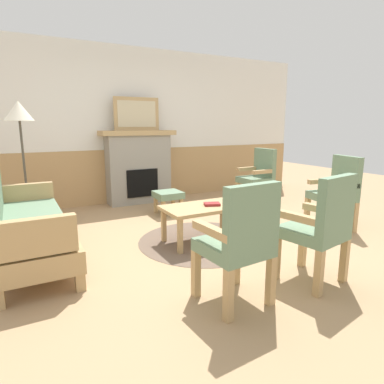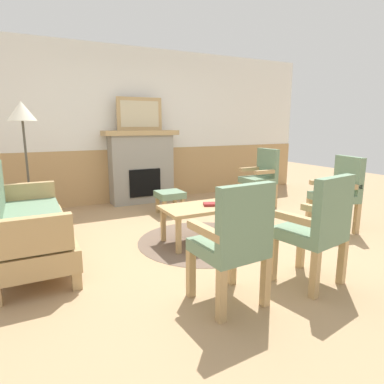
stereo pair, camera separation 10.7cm
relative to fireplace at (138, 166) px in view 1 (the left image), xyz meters
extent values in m
plane|color=tan|center=(0.00, -2.35, -0.65)|extent=(14.00, 14.00, 0.00)
cube|color=white|center=(0.00, 0.25, 0.70)|extent=(7.20, 0.12, 2.70)
cube|color=tan|center=(0.00, 0.18, -0.18)|extent=(7.20, 0.02, 0.95)
cube|color=gray|center=(0.00, 0.00, -0.05)|extent=(1.10, 0.36, 1.20)
cube|color=black|center=(0.00, -0.19, -0.27)|extent=(0.56, 0.02, 0.48)
cube|color=tan|center=(0.00, 0.00, 0.59)|extent=(1.30, 0.44, 0.08)
cube|color=tan|center=(0.00, 0.00, 0.91)|extent=(0.80, 0.03, 0.56)
cube|color=beige|center=(0.00, -0.02, 0.91)|extent=(0.68, 0.01, 0.44)
cube|color=tan|center=(-1.54, -2.85, -0.57)|extent=(0.08, 0.08, 0.16)
cube|color=tan|center=(-1.54, -1.17, -0.57)|extent=(0.08, 0.08, 0.16)
cube|color=tan|center=(-2.14, -1.17, -0.57)|extent=(0.08, 0.08, 0.16)
cube|color=tan|center=(-1.84, -2.01, -0.39)|extent=(0.70, 1.80, 0.20)
cube|color=gray|center=(-1.84, -2.01, -0.23)|extent=(0.60, 1.70, 0.12)
cube|color=tan|center=(-1.84, -2.86, -0.12)|extent=(0.60, 0.10, 0.30)
cube|color=tan|center=(-1.84, -1.16, -0.12)|extent=(0.60, 0.10, 0.30)
cube|color=tan|center=(-0.43, -2.53, -0.45)|extent=(0.05, 0.05, 0.40)
cube|color=tan|center=(0.41, -2.53, -0.45)|extent=(0.05, 0.05, 0.40)
cube|color=tan|center=(-0.43, -2.09, -0.45)|extent=(0.05, 0.05, 0.40)
cube|color=tan|center=(0.41, -2.09, -0.45)|extent=(0.05, 0.05, 0.40)
cube|color=tan|center=(-0.01, -2.31, -0.23)|extent=(0.96, 0.56, 0.04)
cylinder|color=brown|center=(-0.01, -2.31, -0.65)|extent=(1.56, 1.56, 0.01)
cube|color=maroon|center=(0.09, -2.33, -0.20)|extent=(0.22, 0.19, 0.03)
cube|color=tan|center=(-0.02, -1.13, -0.52)|extent=(0.05, 0.05, 0.26)
cube|color=tan|center=(0.28, -1.13, -0.52)|extent=(0.05, 0.05, 0.26)
cube|color=tan|center=(-0.02, -0.83, -0.52)|extent=(0.05, 0.05, 0.26)
cube|color=tan|center=(0.28, -0.83, -0.52)|extent=(0.05, 0.05, 0.26)
cube|color=gray|center=(0.13, -0.98, -0.34)|extent=(0.40, 0.40, 0.10)
cube|color=tan|center=(1.46, -1.41, -0.45)|extent=(0.06, 0.06, 0.40)
cube|color=tan|center=(1.45, -0.99, -0.45)|extent=(0.06, 0.06, 0.40)
cube|color=tan|center=(1.88, -1.40, -0.45)|extent=(0.06, 0.06, 0.40)
cube|color=tan|center=(1.87, -0.98, -0.45)|extent=(0.06, 0.06, 0.40)
cube|color=gray|center=(1.66, -1.19, -0.20)|extent=(0.49, 0.49, 0.10)
cube|color=gray|center=(1.86, -1.19, 0.09)|extent=(0.09, 0.48, 0.48)
cube|color=tan|center=(1.67, -1.40, -0.03)|extent=(0.44, 0.08, 0.06)
cube|color=tan|center=(1.66, -0.99, -0.03)|extent=(0.44, 0.08, 0.06)
cube|color=tan|center=(1.47, -2.87, -0.45)|extent=(0.07, 0.07, 0.40)
cube|color=tan|center=(1.56, -2.46, -0.45)|extent=(0.07, 0.07, 0.40)
cube|color=tan|center=(1.89, -2.95, -0.45)|extent=(0.07, 0.07, 0.40)
cube|color=tan|center=(1.97, -2.54, -0.45)|extent=(0.07, 0.07, 0.40)
cube|color=gray|center=(1.72, -2.70, -0.20)|extent=(0.57, 0.57, 0.10)
cube|color=gray|center=(1.92, -2.75, 0.09)|extent=(0.18, 0.49, 0.48)
cube|color=tan|center=(1.68, -2.91, -0.03)|extent=(0.44, 0.16, 0.06)
cube|color=tan|center=(1.77, -2.50, -0.03)|extent=(0.44, 0.16, 0.06)
cube|color=tan|center=(0.08, -3.46, -0.45)|extent=(0.07, 0.07, 0.40)
cube|color=tan|center=(0.49, -3.39, -0.45)|extent=(0.07, 0.07, 0.40)
cube|color=tan|center=(0.15, -3.88, -0.45)|extent=(0.07, 0.07, 0.40)
cube|color=tan|center=(0.57, -3.80, -0.45)|extent=(0.07, 0.07, 0.40)
cube|color=gray|center=(0.32, -3.63, -0.20)|extent=(0.56, 0.56, 0.10)
cube|color=gray|center=(0.36, -3.83, 0.09)|extent=(0.49, 0.17, 0.48)
cube|color=tan|center=(0.12, -3.67, -0.03)|extent=(0.15, 0.45, 0.06)
cube|color=tan|center=(0.52, -3.60, -0.03)|extent=(0.15, 0.45, 0.06)
cube|color=tan|center=(-0.72, -3.40, -0.45)|extent=(0.06, 0.06, 0.40)
cube|color=tan|center=(-0.30, -3.37, -0.45)|extent=(0.06, 0.06, 0.40)
cube|color=tan|center=(-0.69, -3.82, -0.45)|extent=(0.06, 0.06, 0.40)
cube|color=tan|center=(-0.27, -3.79, -0.45)|extent=(0.06, 0.06, 0.40)
cube|color=gray|center=(-0.50, -3.59, -0.20)|extent=(0.51, 0.51, 0.10)
cube|color=gray|center=(-0.48, -3.79, 0.09)|extent=(0.48, 0.11, 0.48)
cube|color=tan|center=(-0.70, -3.61, -0.03)|extent=(0.10, 0.44, 0.06)
cube|color=tan|center=(-0.29, -3.58, -0.03)|extent=(0.10, 0.44, 0.06)
cylinder|color=#332D28|center=(-1.82, -0.70, -0.64)|extent=(0.24, 0.24, 0.03)
cylinder|color=#4C473D|center=(-1.82, -0.70, 0.08)|extent=(0.03, 0.03, 1.40)
cone|color=silver|center=(-1.82, -0.70, 0.90)|extent=(0.36, 0.36, 0.25)
camera|label=1|loc=(-1.94, -5.57, 0.74)|focal=30.88mm
camera|label=2|loc=(-1.84, -5.62, 0.74)|focal=30.88mm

